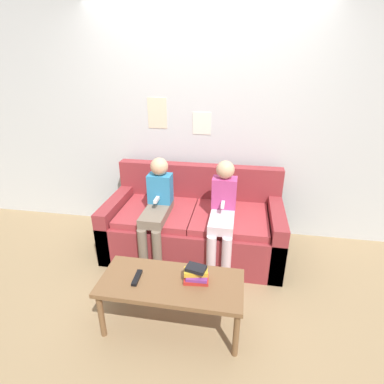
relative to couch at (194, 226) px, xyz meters
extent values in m
plane|color=#937A56|center=(0.00, -0.57, -0.29)|extent=(10.00, 10.00, 0.00)
cube|color=silver|center=(0.00, 0.54, 1.01)|extent=(8.00, 0.06, 2.60)
cube|color=beige|center=(-0.51, 0.50, 1.11)|extent=(0.22, 0.00, 0.34)
cube|color=white|center=(0.00, 0.50, 1.01)|extent=(0.21, 0.00, 0.24)
cube|color=maroon|center=(0.00, -0.04, -0.08)|extent=(1.84, 0.89, 0.43)
cube|color=maroon|center=(0.00, 0.34, 0.36)|extent=(1.84, 0.14, 0.45)
cube|color=maroon|center=(-0.85, -0.04, 0.00)|extent=(0.14, 0.89, 0.59)
cube|color=maroon|center=(0.85, -0.04, 0.00)|extent=(0.14, 0.89, 0.59)
cube|color=#A1343A|center=(-0.38, -0.07, 0.17)|extent=(0.76, 0.73, 0.07)
cube|color=#A1343A|center=(0.38, -0.07, 0.17)|extent=(0.76, 0.73, 0.07)
cube|color=brown|center=(0.00, -1.07, 0.12)|extent=(1.08, 0.47, 0.04)
cylinder|color=brown|center=(-0.50, -1.27, -0.10)|extent=(0.04, 0.04, 0.39)
cylinder|color=brown|center=(0.51, -1.27, -0.10)|extent=(0.04, 0.04, 0.39)
cylinder|color=brown|center=(-0.50, -0.88, -0.10)|extent=(0.04, 0.04, 0.39)
cylinder|color=brown|center=(0.51, -0.88, -0.10)|extent=(0.04, 0.04, 0.39)
cylinder|color=#756656|center=(-0.41, -0.51, -0.04)|extent=(0.09, 0.09, 0.50)
cylinder|color=#756656|center=(-0.27, -0.51, -0.04)|extent=(0.09, 0.09, 0.50)
cube|color=#756656|center=(-0.34, -0.23, 0.25)|extent=(0.23, 0.55, 0.09)
cube|color=teal|center=(-0.34, -0.07, 0.45)|extent=(0.24, 0.16, 0.30)
sphere|color=tan|center=(-0.34, -0.07, 0.68)|extent=(0.18, 0.18, 0.18)
cube|color=white|center=(-0.34, -0.22, 0.39)|extent=(0.03, 0.12, 0.03)
cylinder|color=silver|center=(0.24, -0.51, -0.04)|extent=(0.09, 0.09, 0.50)
cylinder|color=silver|center=(0.38, -0.51, -0.04)|extent=(0.09, 0.09, 0.50)
cube|color=silver|center=(0.31, -0.23, 0.25)|extent=(0.23, 0.55, 0.09)
cube|color=#B73D7F|center=(0.31, -0.07, 0.45)|extent=(0.24, 0.16, 0.31)
sphere|color=tan|center=(0.31, -0.07, 0.69)|extent=(0.18, 0.18, 0.18)
cube|color=white|center=(0.31, -0.22, 0.39)|extent=(0.03, 0.12, 0.03)
cube|color=black|center=(-0.26, -1.09, 0.14)|extent=(0.05, 0.17, 0.02)
cube|color=red|center=(0.19, -1.03, 0.15)|extent=(0.19, 0.14, 0.03)
cube|color=#7A3389|center=(0.19, -1.03, 0.17)|extent=(0.16, 0.14, 0.02)
cube|color=gold|center=(0.18, -1.02, 0.20)|extent=(0.19, 0.12, 0.04)
cube|color=black|center=(0.18, -1.02, 0.24)|extent=(0.16, 0.13, 0.03)
camera|label=1|loc=(0.46, -2.80, 1.65)|focal=28.00mm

